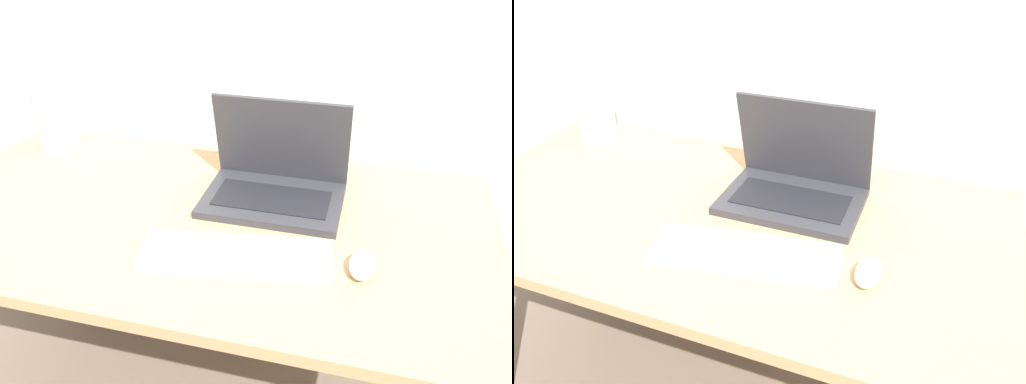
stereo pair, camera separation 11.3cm
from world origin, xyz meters
TOP-DOWN VIEW (x-y plane):
  - desk at (0.00, 0.38)m, footprint 1.42×0.75m
  - laptop at (0.16, 0.50)m, footprint 0.35×0.24m
  - keyboard at (0.13, 0.23)m, footprint 0.43×0.19m
  - mouse at (0.40, 0.25)m, footprint 0.05×0.09m
  - vase at (-0.56, 0.64)m, footprint 0.12×0.12m

SIDE VIEW (x-z plane):
  - desk at x=0.00m, z-range 0.29..1.05m
  - keyboard at x=0.13m, z-range 0.76..0.78m
  - mouse at x=0.40m, z-range 0.76..0.80m
  - laptop at x=0.16m, z-range 0.69..0.94m
  - vase at x=-0.56m, z-range 0.76..1.01m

